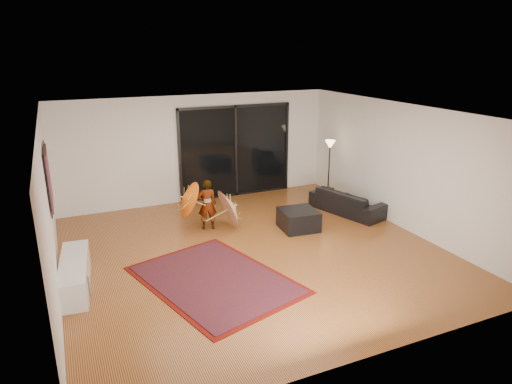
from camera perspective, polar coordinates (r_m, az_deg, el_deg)
floor at (r=8.98m, az=-0.30°, el=-7.49°), size 7.00×7.00×0.00m
ceiling at (r=8.19m, az=-0.33°, el=9.85°), size 7.00×7.00×0.00m
wall_back at (r=11.68m, az=-7.23°, el=5.38°), size 7.00×0.00×7.00m
wall_front at (r=5.67m, az=14.14°, el=-8.74°), size 7.00×0.00×7.00m
wall_left at (r=7.85m, az=-24.46°, el=-2.32°), size 0.00×7.00×7.00m
wall_right at (r=10.34m, az=17.78°, el=3.04°), size 0.00×7.00×7.00m
sliding_door at (r=12.00m, az=-2.57°, el=5.10°), size 3.06×0.07×2.40m
painting at (r=8.72m, az=-24.53°, el=1.66°), size 0.04×1.28×1.08m
media_console at (r=8.22m, az=-21.71°, el=-9.50°), size 0.60×1.75×0.48m
speaker at (r=7.82m, az=-21.47°, el=-11.46°), size 0.38×0.38×0.35m
persian_rug at (r=8.00m, az=-5.17°, el=-10.85°), size 2.76×3.31×0.02m
sofa at (r=11.15m, az=11.35°, el=-1.18°), size 1.23×2.00×0.54m
ottoman at (r=10.02m, az=5.32°, el=-3.43°), size 0.83×0.83×0.44m
floor_lamp at (r=11.85m, az=9.20°, el=4.84°), size 0.27×0.27×1.55m
child at (r=9.93m, az=-6.13°, el=-1.56°), size 0.45×0.34×1.12m
parasol_orange at (r=9.68m, az=-9.16°, el=-1.10°), size 0.51×0.79×0.85m
parasol_white at (r=10.00m, az=-2.58°, el=-1.67°), size 0.52×0.92×0.94m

